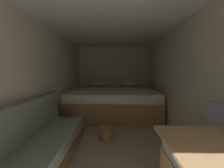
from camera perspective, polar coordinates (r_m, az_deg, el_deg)
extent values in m
plane|color=#A39984|center=(2.64, -0.02, -22.44)|extent=(7.31, 7.31, 0.00)
cube|color=beige|center=(5.01, 0.60, 3.10)|extent=(2.50, 0.05, 2.05)
cube|color=beige|center=(2.66, -27.44, 0.27)|extent=(0.05, 5.31, 2.05)
cube|color=beige|center=(2.62, 27.90, 0.17)|extent=(0.05, 5.31, 2.05)
cube|color=white|center=(2.47, -0.02, 25.20)|extent=(2.50, 5.31, 0.05)
cube|color=#9E7247|center=(4.10, 0.45, -8.41)|extent=(2.28, 1.92, 0.50)
cube|color=beige|center=(4.03, 0.46, -3.58)|extent=(2.24, 1.88, 0.20)
ellipsoid|color=white|center=(4.76, -5.63, 0.18)|extent=(0.53, 0.35, 0.19)
ellipsoid|color=white|center=(4.75, 6.78, 0.16)|extent=(0.53, 0.35, 0.19)
cube|color=gray|center=(1.97, -29.90, -25.39)|extent=(0.59, 2.47, 0.18)
cube|color=gray|center=(1.96, -36.97, -15.01)|extent=(0.12, 2.47, 0.49)
cube|color=tan|center=(1.30, 37.73, -18.99)|extent=(0.75, 0.65, 0.02)
cylinder|color=olive|center=(2.75, -2.43, -18.93)|extent=(0.26, 0.26, 0.20)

